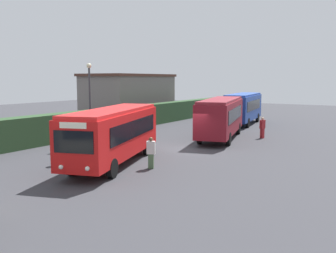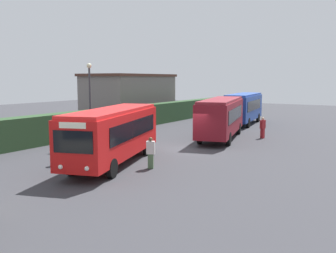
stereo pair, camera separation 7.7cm
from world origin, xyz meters
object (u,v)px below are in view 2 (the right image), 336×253
person_right (263,127)px  person_far (226,114)px  bus_blue (244,107)px  bus_maroon (221,116)px  person_center (151,152)px  bus_red (113,133)px  lamppost (90,95)px  person_left (61,149)px

person_right → person_far: person_far is taller
bus_blue → bus_maroon: bearing=-177.8°
bus_blue → person_center: (-22.42, -2.97, -0.98)m
bus_maroon → person_far: 12.44m
bus_red → lamppost: lamppost is taller
person_center → lamppost: bearing=-141.3°
lamppost → person_center: bearing=-114.5°
person_left → person_center: 5.32m
bus_red → bus_maroon: 12.10m
bus_red → person_left: bearing=-74.0°
bus_maroon → person_right: 3.65m
person_far → lamppost: lamppost is taller
person_far → bus_red: bearing=161.7°
person_right → bus_red: bearing=-91.0°
person_center → bus_blue: bearing=160.7°
person_right → person_center: bearing=-81.5°
person_center → person_far: bearing=166.4°
bus_maroon → person_center: size_ratio=5.84×
person_far → person_left: bearing=155.6°
person_left → lamppost: (5.40, 2.74, 2.85)m
person_left → person_far: bearing=24.6°
bus_red → person_center: (0.21, -2.46, -0.93)m
bus_maroon → lamppost: 10.84m
bus_maroon → person_left: 14.30m
bus_maroon → person_right: (2.03, -2.87, -0.98)m
bus_red → bus_maroon: (12.01, -1.48, 0.04)m
bus_red → person_center: size_ratio=5.64×
bus_red → person_far: bus_red is taller
bus_maroon → person_right: bearing=-68.9°
bus_maroon → bus_blue: (10.62, 2.00, 0.01)m
bus_red → person_right: bus_red is taller
bus_blue → lamppost: lamppost is taller
bus_maroon → person_right: size_ratio=5.85×
bus_blue → person_left: (-24.31, 2.00, -1.01)m
lamppost → bus_red: bearing=-125.3°
bus_maroon → bus_blue: bus_blue is taller
bus_maroon → person_right: bus_maroon is taller
bus_blue → person_far: bearing=61.1°
lamppost → bus_blue: bearing=-14.1°
person_right → person_far: size_ratio=0.96×
person_center → lamppost: (3.51, 7.71, 2.81)m
bus_blue → person_right: 9.92m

